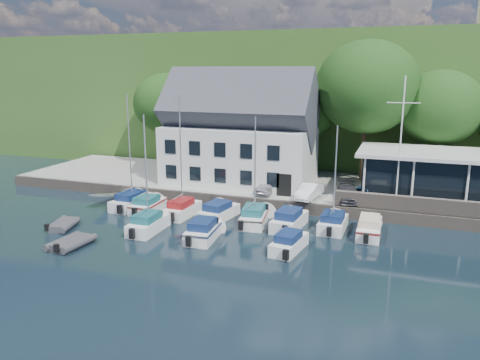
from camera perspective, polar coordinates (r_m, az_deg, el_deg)
The scene contains 32 objects.
ground at distance 29.80m, azimuth 2.15°, elevation -10.11°, with size 180.00×180.00×0.00m, color black.
quay at distance 45.79m, azimuth 8.71°, elevation -1.16°, with size 60.00×13.00×1.00m, color #9A9A94.
quay_face at distance 39.65m, azimuth 6.91°, elevation -3.39°, with size 60.00×0.30×1.00m, color #645950.
hillside at distance 88.57m, azimuth 14.46°, elevation 10.45°, with size 160.00×75.00×16.00m, color #33541F.
field_patch at distance 96.21m, azimuth 20.13°, elevation 15.14°, with size 50.00×30.00×0.30m, color #5A6432.
harbor_building at distance 45.67m, azimuth -0.00°, elevation 5.17°, with size 14.40×8.20×8.70m, color silver, non-canonical shape.
club_pavilion at distance 43.13m, azimuth 22.93°, elevation 0.50°, with size 13.20×7.20×4.10m, color black, non-canonical shape.
seawall at distance 39.10m, azimuth 24.54°, elevation -3.10°, with size 18.00×0.50×1.20m, color #645950.
gangway at distance 44.46m, azimuth -14.95°, elevation -2.57°, with size 1.20×6.00×1.40m, color #BBBBBF, non-canonical shape.
car_silver at distance 41.95m, azimuth 3.37°, elevation -0.79°, with size 1.46×3.64×1.24m, color #B6B5BA.
car_white at distance 40.58m, azimuth 8.43°, elevation -1.36°, with size 1.38×3.95×1.30m, color silver.
car_dgrey at distance 40.67m, azimuth 13.06°, elevation -1.55°, with size 1.78×4.38×1.27m, color #323338.
car_blue at distance 40.75m, azimuth 14.62°, elevation -1.64°, with size 1.43×3.62×1.24m, color #315B98.
flagpole at distance 39.27m, azimuth 18.97°, elevation 4.34°, with size 2.49×0.20×10.39m, color silver, non-canonical shape.
tree_0 at distance 55.33m, azimuth -8.84°, elevation 7.38°, with size 7.68×7.68×10.49m, color #12330F, non-canonical shape.
tree_1 at distance 52.65m, azimuth -4.28°, elevation 6.31°, with size 6.48×6.48×8.85m, color #12330F, non-canonical shape.
tree_2 at distance 49.84m, azimuth 7.40°, elevation 6.68°, with size 7.54×7.54×10.31m, color #12330F, non-canonical shape.
tree_3 at distance 47.75m, azimuth 15.05°, elevation 8.09°, with size 10.02×10.02×13.70m, color #12330F, non-canonical shape.
tree_4 at distance 48.77m, azimuth 22.99°, elevation 5.93°, with size 7.97×7.97×10.89m, color #12330F, non-canonical shape.
boat_r1_0 at distance 41.21m, azimuth -13.26°, elevation 2.77°, with size 2.01×6.41×9.08m, color silver, non-canonical shape.
boat_r1_1 at distance 39.88m, azimuth -11.40°, elevation 2.07°, with size 2.04×5.31×8.46m, color silver, non-canonical shape.
boat_r1_2 at distance 38.06m, azimuth -7.21°, elevation 2.15°, with size 1.84×5.64×9.06m, color silver, non-canonical shape.
boat_r1_3 at distance 38.09m, azimuth -2.62°, elevation -3.67°, with size 1.99×5.87×1.43m, color silver, non-canonical shape.
boat_r1_4 at distance 35.87m, azimuth 1.84°, elevation 1.52°, with size 1.98×6.16×9.01m, color silver, non-canonical shape.
boat_r1_5 at distance 35.99m, azimuth 6.04°, elevation -4.66°, with size 1.96×6.05×1.54m, color silver, non-canonical shape.
boat_r1_6 at distance 35.09m, azimuth 11.54°, elevation 0.69°, with size 2.01×5.17×8.66m, color silver, non-canonical shape.
boat_r1_7 at distance 35.66m, azimuth 15.51°, elevation -5.35°, with size 1.77×6.26×1.44m, color silver, non-canonical shape.
boat_r2_1 at distance 34.71m, azimuth -11.39°, elevation 1.00°, with size 1.89×5.77×9.17m, color silver, non-canonical shape.
boat_r2_2 at distance 33.66m, azimuth -4.45°, elevation -5.96°, with size 1.96×5.59×1.49m, color silver, non-canonical shape.
boat_r2_3 at distance 31.69m, azimuth 6.00°, elevation -7.39°, with size 1.67×5.38×1.35m, color silver, non-canonical shape.
dinghy_0 at distance 38.40m, azimuth -20.72°, elevation -4.98°, with size 1.79×2.99×0.70m, color #37363B, non-canonical shape.
dinghy_1 at distance 34.23m, azimuth -19.93°, elevation -7.07°, with size 1.97×3.29×0.77m, color #37363B, non-canonical shape.
Camera 1 is at (8.06, -26.12, 11.87)m, focal length 35.00 mm.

